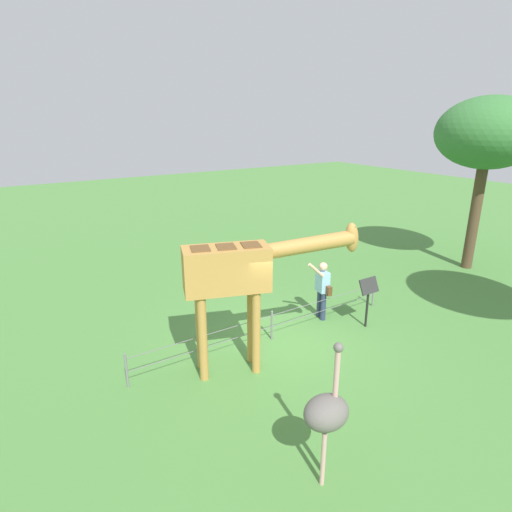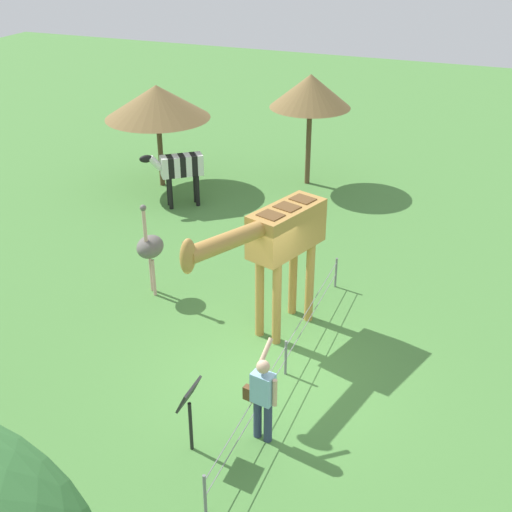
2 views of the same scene
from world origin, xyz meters
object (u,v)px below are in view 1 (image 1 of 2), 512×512
object	(u,v)px
ostrich	(327,413)
giraffe	(241,274)
visitor	(322,287)
info_sign	(368,292)
tree_northeast	(488,134)

from	to	relation	value
ostrich	giraffe	bearing A→B (deg)	81.20
giraffe	visitor	world-z (taller)	giraffe
giraffe	ostrich	world-z (taller)	giraffe
ostrich	info_sign	size ratio (longest dim) A/B	1.70
visitor	tree_northeast	bearing A→B (deg)	1.86
visitor	info_sign	xyz separation A→B (m)	(0.67, -0.97, 0.05)
giraffe	tree_northeast	distance (m)	10.34
visitor	info_sign	size ratio (longest dim) A/B	1.27
visitor	ostrich	distance (m)	5.29
tree_northeast	info_sign	size ratio (longest dim) A/B	4.39
giraffe	ostrich	bearing A→B (deg)	-98.80
info_sign	visitor	bearing A→B (deg)	124.51
giraffe	tree_northeast	world-z (taller)	tree_northeast
giraffe	tree_northeast	bearing A→B (deg)	6.17
giraffe	info_sign	distance (m)	3.82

